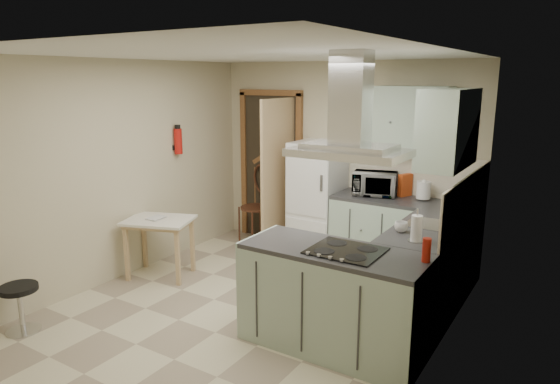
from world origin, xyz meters
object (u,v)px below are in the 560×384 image
Objects in this scene: peninsula at (334,299)px; fridge at (317,200)px; bentwood_chair at (256,208)px; microwave at (375,184)px; extractor_hood at (349,153)px; stool at (21,308)px; drop_leaf_table at (160,248)px.

fridge is at bearing 121.74° from peninsula.
fridge is 0.97× the size of peninsula.
fridge reaches higher than bentwood_chair.
bentwood_chair is at bearing 164.70° from microwave.
microwave is (-0.56, 2.02, -0.68)m from extractor_hood.
extractor_hood is 3.30m from stool.
extractor_hood is (0.10, 0.00, 1.27)m from peninsula.
bentwood_chair is at bearing 137.87° from peninsula.
bentwood_chair is 1.96× the size of microwave.
extractor_hood is 1.99× the size of stool.
microwave is (1.74, 0.02, 0.54)m from bentwood_chair.
extractor_hood is 0.90× the size of bentwood_chair.
microwave is at bearing 2.68° from fridge.
stool is (-1.33, -3.26, -0.52)m from fridge.
bentwood_chair reaches higher than peninsula.
microwave is (1.97, 1.66, 0.69)m from drop_leaf_table.
drop_leaf_table is at bearing -75.27° from bentwood_chair.
fridge is 0.82m from microwave.
fridge is 1.67× the size of extractor_hood.
drop_leaf_table is at bearing -155.94° from microwave.
extractor_hood reaches higher than drop_leaf_table.
drop_leaf_table is 1.46× the size of microwave.
fridge is at bearing 21.96° from bentwood_chair.
stool is (-2.55, -1.28, -0.22)m from peninsula.
peninsula is at bearing -58.26° from fridge.
fridge reaches higher than peninsula.
bentwood_chair is at bearing 83.96° from stool.
extractor_hood is at bearing -56.21° from fridge.
microwave is (0.76, 0.04, 0.29)m from fridge.
peninsula is 1.55× the size of bentwood_chair.
peninsula is at bearing -28.69° from drop_leaf_table.
stool is 3.99m from microwave.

